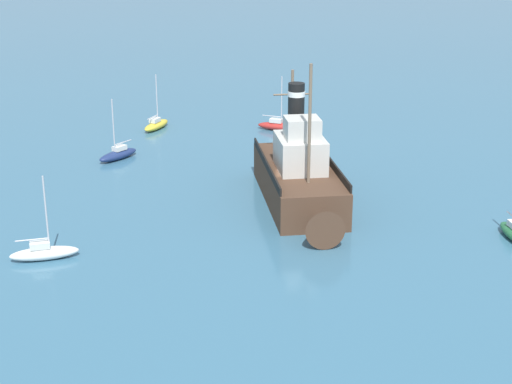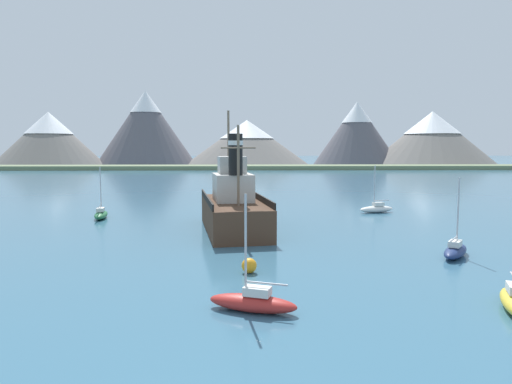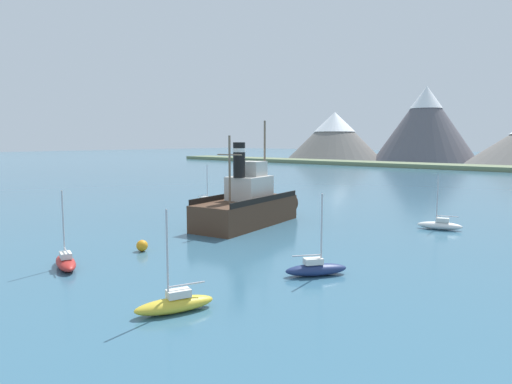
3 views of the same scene
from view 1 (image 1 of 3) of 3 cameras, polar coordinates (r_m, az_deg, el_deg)
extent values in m
plane|color=#38667F|center=(52.24, 2.82, -0.97)|extent=(600.00, 600.00, 0.00)
cube|color=#4C3323|center=(52.74, 3.09, 0.61)|extent=(6.21, 12.54, 2.40)
cone|color=#4C3323|center=(46.13, 4.75, -2.27)|extent=(2.70, 2.74, 2.35)
cube|color=beige|center=(51.57, 3.23, 2.85)|extent=(3.58, 4.42, 2.20)
cube|color=beige|center=(50.60, 3.38, 4.64)|extent=(2.48, 2.32, 1.40)
cylinder|color=black|center=(52.48, 2.94, 6.20)|extent=(1.10, 1.10, 3.20)
cylinder|color=silver|center=(52.28, 2.96, 7.16)|extent=(1.16, 1.16, 0.35)
cylinder|color=#75604C|center=(48.21, 3.92, 4.91)|extent=(0.20, 0.20, 7.50)
cylinder|color=#75604C|center=(54.10, 2.63, 5.74)|extent=(0.20, 0.20, 6.00)
cylinder|color=#75604C|center=(53.80, 2.65, 7.11)|extent=(2.59, 0.52, 0.12)
cube|color=black|center=(52.72, 5.42, 2.20)|extent=(1.89, 11.28, 0.50)
cube|color=black|center=(51.93, 0.78, 2.02)|extent=(1.89, 11.28, 0.50)
ellipsoid|color=white|center=(45.64, -15.14, -4.33)|extent=(3.96, 2.13, 0.70)
cube|color=silver|center=(45.44, -15.45, -3.74)|extent=(1.24, 0.93, 0.36)
cylinder|color=#B7B7BC|center=(44.72, -15.03, -1.42)|extent=(0.10, 0.10, 4.20)
cylinder|color=#B7B7BC|center=(45.31, -15.99, -3.35)|extent=(1.75, 0.59, 0.08)
ellipsoid|color=gold|center=(71.35, -7.27, 4.84)|extent=(2.39, 3.94, 0.70)
cube|color=silver|center=(71.05, -7.36, 5.21)|extent=(0.99, 1.26, 0.36)
cylinder|color=#B7B7BC|center=(71.03, -7.23, 6.81)|extent=(0.10, 0.10, 4.20)
cylinder|color=#B7B7BC|center=(70.63, -7.53, 5.43)|extent=(0.72, 1.71, 0.08)
ellipsoid|color=navy|center=(62.88, -10.01, 2.67)|extent=(3.12, 3.72, 0.70)
cube|color=silver|center=(62.86, -9.90, 3.18)|extent=(1.16, 1.27, 0.36)
cylinder|color=#B7B7BC|center=(62.03, -10.34, 4.77)|extent=(0.10, 0.10, 4.20)
cylinder|color=#B7B7BC|center=(63.02, -9.66, 3.58)|extent=(1.12, 1.51, 0.08)
ellipsoid|color=#B22823|center=(70.42, 1.62, 4.79)|extent=(3.95, 2.30, 0.70)
cube|color=silver|center=(70.35, 1.47, 5.22)|extent=(1.25, 0.97, 0.36)
cylinder|color=#B7B7BC|center=(69.74, 1.88, 6.71)|extent=(0.10, 0.10, 4.20)
cylinder|color=#B7B7BC|center=(70.38, 1.17, 5.54)|extent=(1.72, 0.67, 0.08)
sphere|color=orange|center=(64.86, 1.74, 3.55)|extent=(0.82, 0.82, 0.82)
camera|label=2|loc=(87.18, 1.79, 11.99)|focal=32.00mm
camera|label=3|loc=(86.16, -17.31, 11.86)|focal=32.00mm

